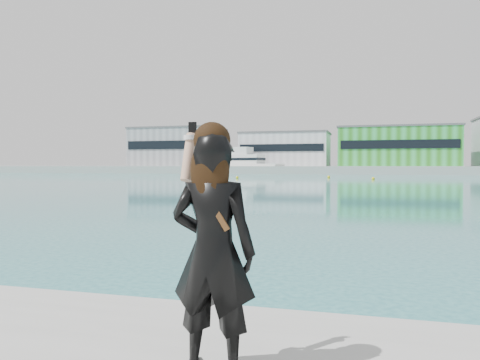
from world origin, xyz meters
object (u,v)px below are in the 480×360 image
(motor_yacht, at_px, (245,164))
(woman, at_px, (213,245))
(buoy_near, at_px, (373,180))
(buoy_far, at_px, (329,178))
(buoy_extra, at_px, (237,178))

(motor_yacht, height_order, woman, motor_yacht)
(buoy_near, height_order, woman, woman)
(buoy_far, bearing_deg, buoy_extra, -150.99)
(buoy_near, relative_size, woman, 0.28)
(woman, bearing_deg, buoy_extra, -74.49)
(buoy_near, relative_size, buoy_extra, 1.00)
(motor_yacht, xyz_separation_m, buoy_far, (24.92, -35.14, -2.59))
(buoy_far, distance_m, buoy_extra, 16.71)
(buoy_far, height_order, woman, woman)
(buoy_extra, bearing_deg, buoy_near, -0.59)
(buoy_far, bearing_deg, buoy_near, -47.78)
(buoy_near, distance_m, woman, 72.84)
(buoy_extra, bearing_deg, buoy_far, 29.01)
(buoy_far, bearing_deg, woman, -85.76)
(buoy_near, height_order, buoy_far, same)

